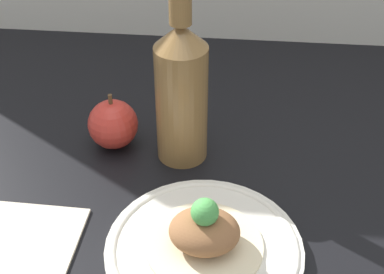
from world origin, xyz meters
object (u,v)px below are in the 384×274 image
(plate, at_px, (204,249))
(apple, at_px, (113,124))
(cider_bottle, at_px, (181,88))
(plated_food, at_px, (204,232))

(plate, relative_size, apple, 2.66)
(plate, relative_size, cider_bottle, 0.80)
(plate, distance_m, apple, 0.27)
(plated_food, xyz_separation_m, apple, (-0.16, 0.21, -0.00))
(cider_bottle, distance_m, apple, 0.14)
(plate, distance_m, cider_bottle, 0.23)
(cider_bottle, xyz_separation_m, apple, (-0.11, 0.01, -0.08))
(plate, xyz_separation_m, plated_food, (-0.00, -0.00, 0.03))
(plate, xyz_separation_m, cider_bottle, (-0.05, 0.20, 0.11))
(cider_bottle, bearing_deg, plated_food, -75.82)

